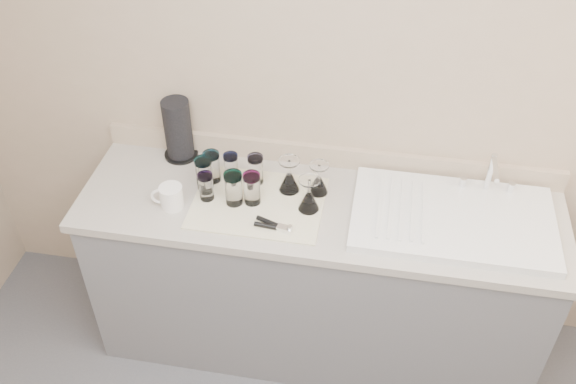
% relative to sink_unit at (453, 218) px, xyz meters
% --- Properties ---
extents(room_envelope, '(3.54, 3.50, 2.52)m').
position_rel_sink_unit_xyz_m(room_envelope, '(-0.55, -1.20, 0.64)').
color(room_envelope, '#4B4C50').
rests_on(room_envelope, ground).
extents(counter_unit, '(2.06, 0.62, 0.90)m').
position_rel_sink_unit_xyz_m(counter_unit, '(-0.55, -0.00, -0.47)').
color(counter_unit, slate).
rests_on(counter_unit, ground).
extents(sink_unit, '(0.82, 0.50, 0.22)m').
position_rel_sink_unit_xyz_m(sink_unit, '(0.00, 0.00, 0.00)').
color(sink_unit, white).
rests_on(sink_unit, counter_unit).
extents(dish_towel, '(0.55, 0.42, 0.01)m').
position_rel_sink_unit_xyz_m(dish_towel, '(-0.81, -0.03, -0.02)').
color(dish_towel, white).
rests_on(dish_towel, counter_unit).
extents(tumbler_teal, '(0.07, 0.07, 0.15)m').
position_rel_sink_unit_xyz_m(tumbler_teal, '(-1.04, 0.08, 0.06)').
color(tumbler_teal, white).
rests_on(tumbler_teal, dish_towel).
extents(tumbler_cyan, '(0.06, 0.06, 0.13)m').
position_rel_sink_unit_xyz_m(tumbler_cyan, '(-0.96, 0.10, 0.05)').
color(tumbler_cyan, white).
rests_on(tumbler_cyan, dish_towel).
extents(tumbler_purple, '(0.07, 0.07, 0.14)m').
position_rel_sink_unit_xyz_m(tumbler_purple, '(-0.85, 0.10, 0.06)').
color(tumbler_purple, white).
rests_on(tumbler_purple, dish_towel).
extents(tumbler_magenta, '(0.06, 0.06, 0.13)m').
position_rel_sink_unit_xyz_m(tumbler_magenta, '(-1.03, -0.05, 0.05)').
color(tumbler_magenta, white).
rests_on(tumbler_magenta, dish_towel).
extents(tumbler_blue, '(0.08, 0.08, 0.15)m').
position_rel_sink_unit_xyz_m(tumbler_blue, '(-0.91, -0.05, 0.07)').
color(tumbler_blue, white).
rests_on(tumbler_blue, dish_towel).
extents(tumbler_lavender, '(0.07, 0.07, 0.15)m').
position_rel_sink_unit_xyz_m(tumbler_lavender, '(-0.83, -0.04, 0.06)').
color(tumbler_lavender, white).
rests_on(tumbler_lavender, dish_towel).
extents(tumbler_extra, '(0.08, 0.08, 0.15)m').
position_rel_sink_unit_xyz_m(tumbler_extra, '(-1.06, 0.03, 0.06)').
color(tumbler_extra, white).
rests_on(tumbler_extra, dish_towel).
extents(goblet_back_left, '(0.09, 0.09, 0.16)m').
position_rel_sink_unit_xyz_m(goblet_back_left, '(-0.70, 0.07, 0.04)').
color(goblet_back_left, white).
rests_on(goblet_back_left, dish_towel).
extents(goblet_back_right, '(0.08, 0.08, 0.15)m').
position_rel_sink_unit_xyz_m(goblet_back_right, '(-0.57, 0.08, 0.04)').
color(goblet_back_right, white).
rests_on(goblet_back_right, dish_towel).
extents(goblet_front_right, '(0.09, 0.09, 0.16)m').
position_rel_sink_unit_xyz_m(goblet_front_right, '(-0.59, -0.04, 0.04)').
color(goblet_front_right, white).
rests_on(goblet_front_right, dish_towel).
extents(can_opener, '(0.16, 0.08, 0.02)m').
position_rel_sink_unit_xyz_m(can_opener, '(-0.72, -0.17, -0.00)').
color(can_opener, silver).
rests_on(can_opener, dish_towel).
extents(white_mug, '(0.14, 0.11, 0.10)m').
position_rel_sink_unit_xyz_m(white_mug, '(-1.17, -0.11, 0.03)').
color(white_mug, white).
rests_on(white_mug, counter_unit).
extents(paper_towel_roll, '(0.16, 0.16, 0.29)m').
position_rel_sink_unit_xyz_m(paper_towel_roll, '(-1.23, 0.23, 0.12)').
color(paper_towel_roll, black).
rests_on(paper_towel_roll, counter_unit).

